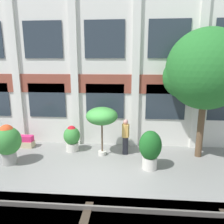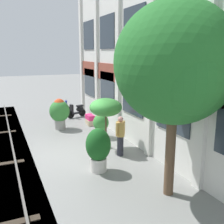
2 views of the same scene
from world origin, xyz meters
name	(u,v)px [view 1 (image 1 of 2)]	position (x,y,z in m)	size (l,w,h in m)	color
ground_plane	(97,172)	(0.00, 0.00, 0.00)	(80.00, 80.00, 0.00)	gray
apartment_facade	(105,68)	(0.00, 3.18, 3.83)	(14.98, 0.64, 7.68)	silver
broadleaf_tree	(206,72)	(4.32, 1.85, 3.75)	(3.45, 3.29, 5.50)	brown
potted_plant_terracotta_small	(102,117)	(0.01, 1.63, 1.80)	(1.39, 1.39, 2.21)	beige
potted_plant_ribbed_drum	(150,148)	(2.05, 0.50, 0.87)	(0.88, 0.88, 1.56)	beige
potted_plant_fluted_column	(7,141)	(-3.73, 0.45, 0.98)	(1.09, 1.09, 1.69)	gray
potted_plant_stone_basin	(72,137)	(-1.47, 1.98, 0.68)	(0.77, 0.77, 1.24)	beige
potted_plant_square_trough	(25,142)	(-3.91, 2.26, 0.27)	(0.87, 0.47, 0.58)	tan
resident_by_doorway	(125,136)	(1.05, 1.83, 0.88)	(0.34, 0.49, 1.64)	#282833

